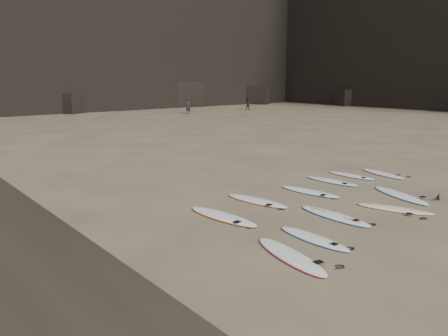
% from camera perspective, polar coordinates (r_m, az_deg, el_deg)
% --- Properties ---
extents(ground, '(240.00, 240.00, 0.00)m').
position_cam_1_polar(ground, '(14.20, 15.86, -6.09)').
color(ground, '#897559').
rests_on(ground, ground).
extents(surfboard_0, '(1.18, 2.70, 0.09)m').
position_cam_1_polar(surfboard_0, '(10.81, 8.67, -11.24)').
color(surfboard_0, white).
rests_on(surfboard_0, ground).
extents(surfboard_1, '(0.61, 2.33, 0.08)m').
position_cam_1_polar(surfboard_1, '(12.01, 11.63, -8.97)').
color(surfboard_1, white).
rests_on(surfboard_1, ground).
extents(surfboard_2, '(0.73, 2.64, 0.09)m').
position_cam_1_polar(surfboard_2, '(14.00, 14.23, -6.05)').
color(surfboard_2, white).
rests_on(surfboard_2, ground).
extents(surfboard_3, '(1.36, 2.44, 0.09)m').
position_cam_1_polar(surfboard_3, '(15.34, 21.37, -4.96)').
color(surfboard_3, white).
rests_on(surfboard_3, ground).
extents(surfboard_4, '(1.56, 2.74, 0.10)m').
position_cam_1_polar(surfboard_4, '(17.12, 22.02, -3.30)').
color(surfboard_4, white).
rests_on(surfboard_4, ground).
extents(surfboard_5, '(0.94, 2.80, 0.10)m').
position_cam_1_polar(surfboard_5, '(13.52, -0.18, -6.31)').
color(surfboard_5, white).
rests_on(surfboard_5, ground).
extents(surfboard_6, '(0.99, 2.61, 0.09)m').
position_cam_1_polar(surfboard_6, '(15.23, 4.29, -4.26)').
color(surfboard_6, white).
rests_on(surfboard_6, ground).
extents(surfboard_7, '(0.90, 2.55, 0.09)m').
position_cam_1_polar(surfboard_7, '(16.68, 11.13, -3.03)').
color(surfboard_7, white).
rests_on(surfboard_7, ground).
extents(surfboard_8, '(0.75, 2.46, 0.09)m').
position_cam_1_polar(surfboard_8, '(18.58, 13.88, -1.64)').
color(surfboard_8, white).
rests_on(surfboard_8, ground).
extents(surfboard_9, '(0.66, 2.28, 0.08)m').
position_cam_1_polar(surfboard_9, '(19.82, 16.29, -0.95)').
color(surfboard_9, white).
rests_on(surfboard_9, ground).
extents(surfboard_10, '(1.13, 2.47, 0.09)m').
position_cam_1_polar(surfboard_10, '(20.62, 20.02, -0.70)').
color(surfboard_10, white).
rests_on(surfboard_10, ground).
extents(person_a, '(0.70, 0.49, 1.82)m').
position_cam_1_polar(person_a, '(51.62, -4.68, 8.05)').
color(person_a, black).
rests_on(person_a, ground).
extents(person_b, '(0.90, 0.98, 1.63)m').
position_cam_1_polar(person_b, '(57.68, 3.16, 8.37)').
color(person_b, black).
rests_on(person_b, ground).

